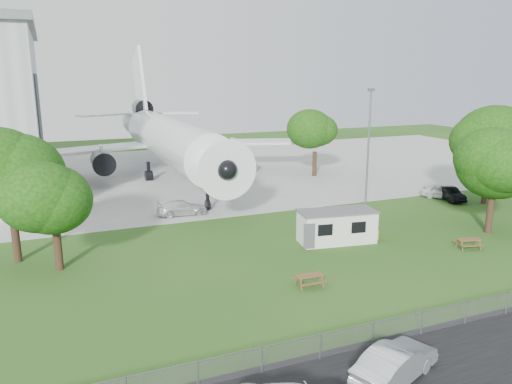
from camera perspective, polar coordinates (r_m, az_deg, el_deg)
name	(u,v)px	position (r m, az deg, el deg)	size (l,w,h in m)	color
ground	(315,272)	(34.84, 6.76, -9.08)	(160.00, 160.00, 0.00)	#3B6523
asphalt_strip	(455,375)	(25.57, 21.84, -18.83)	(120.00, 8.00, 0.02)	black
concrete_apron	(180,173)	(69.19, -8.68, 2.15)	(120.00, 46.00, 0.03)	#B7B7B2
airliner	(168,137)	(65.87, -10.08, 6.17)	(46.36, 47.73, 17.69)	white
site_cabin	(337,226)	(40.70, 9.23, -3.88)	(6.91, 3.56, 2.62)	silver
picnic_west	(309,286)	(32.66, 6.13, -10.64)	(1.80, 1.50, 0.76)	brown
picnic_east	(468,248)	(42.43, 23.05, -5.95)	(1.80, 1.50, 0.76)	brown
fence	(405,338)	(27.78, 16.67, -15.70)	(58.00, 0.04, 1.30)	gray
lamp_mast	(367,163)	(42.50, 12.62, 3.21)	(0.16, 0.16, 12.00)	slate
tree_west_big	(8,168)	(38.70, -26.52, 2.46)	(7.43, 7.43, 10.60)	#382619
tree_west_small	(53,200)	(36.20, -22.16, -0.86)	(6.30, 6.30, 8.13)	#382619
tree_east_front	(495,164)	(45.97, 25.69, 2.94)	(7.30, 7.30, 9.65)	#382619
tree_east_back	(490,145)	(56.52, 25.16, 4.91)	(8.16, 8.16, 10.29)	#382619
tree_far_apron	(315,134)	(66.10, 6.79, 6.59)	(6.20, 6.20, 8.72)	#382619
car_centre_sedan	(395,363)	(24.04, 15.64, -18.33)	(1.69, 4.83, 1.59)	#BABEC3
car_ne_hatch	(443,192)	(57.92, 20.56, 0.01)	(1.76, 4.37, 1.49)	white
car_ne_sedan	(450,194)	(57.36, 21.27, -0.21)	(1.51, 4.33, 1.43)	black
car_apron_van	(182,208)	(48.47, -8.47, -1.81)	(1.95, 4.80, 1.39)	white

